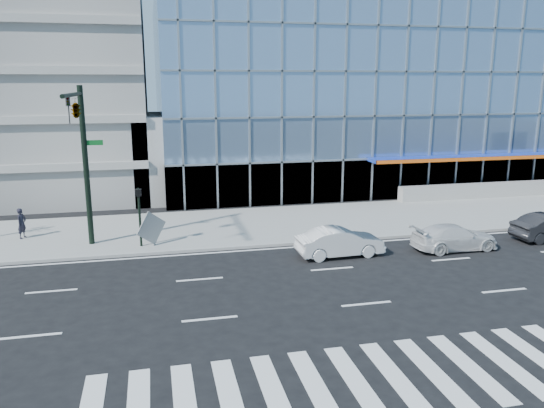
{
  "coord_description": "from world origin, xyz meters",
  "views": [
    {
      "loc": [
        -7.7,
        -21.64,
        8.29
      ],
      "look_at": [
        -2.13,
        3.0,
        2.47
      ],
      "focal_mm": 35.0,
      "sensor_mm": 36.0,
      "label": 1
    }
  ],
  "objects_px": {
    "traffic_signal": "(79,129)",
    "white_suv": "(454,237)",
    "pedestrian": "(22,223)",
    "ped_signal_post": "(139,208)",
    "tilted_panel": "(151,228)",
    "white_sedan": "(340,242)"
  },
  "relations": [
    {
      "from": "white_suv",
      "to": "pedestrian",
      "type": "bearing_deg",
      "value": 71.91
    },
    {
      "from": "white_suv",
      "to": "tilted_panel",
      "type": "xyz_separation_m",
      "value": [
        -14.92,
        3.62,
        0.42
      ]
    },
    {
      "from": "pedestrian",
      "to": "tilted_panel",
      "type": "height_order",
      "value": "tilted_panel"
    },
    {
      "from": "tilted_panel",
      "to": "traffic_signal",
      "type": "bearing_deg",
      "value": 151.09
    },
    {
      "from": "ped_signal_post",
      "to": "traffic_signal",
      "type": "bearing_deg",
      "value": -171.48
    },
    {
      "from": "white_sedan",
      "to": "pedestrian",
      "type": "height_order",
      "value": "pedestrian"
    },
    {
      "from": "ped_signal_post",
      "to": "white_sedan",
      "type": "distance_m",
      "value": 10.11
    },
    {
      "from": "white_sedan",
      "to": "pedestrian",
      "type": "relative_size",
      "value": 2.61
    },
    {
      "from": "traffic_signal",
      "to": "white_sedan",
      "type": "bearing_deg",
      "value": -13.5
    },
    {
      "from": "white_sedan",
      "to": "white_suv",
      "type": "bearing_deg",
      "value": -95.25
    },
    {
      "from": "ped_signal_post",
      "to": "white_suv",
      "type": "relative_size",
      "value": 0.68
    },
    {
      "from": "white_suv",
      "to": "pedestrian",
      "type": "distance_m",
      "value": 22.6
    },
    {
      "from": "ped_signal_post",
      "to": "tilted_panel",
      "type": "xyz_separation_m",
      "value": [
        0.54,
        0.06,
        -1.08
      ]
    },
    {
      "from": "white_suv",
      "to": "pedestrian",
      "type": "relative_size",
      "value": 2.72
    },
    {
      "from": "ped_signal_post",
      "to": "tilted_panel",
      "type": "distance_m",
      "value": 1.21
    },
    {
      "from": "traffic_signal",
      "to": "ped_signal_post",
      "type": "height_order",
      "value": "traffic_signal"
    },
    {
      "from": "traffic_signal",
      "to": "ped_signal_post",
      "type": "distance_m",
      "value": 4.75
    },
    {
      "from": "tilted_panel",
      "to": "white_suv",
      "type": "bearing_deg",
      "value": -50.62
    },
    {
      "from": "white_suv",
      "to": "tilted_panel",
      "type": "distance_m",
      "value": 15.36
    },
    {
      "from": "traffic_signal",
      "to": "tilted_panel",
      "type": "distance_m",
      "value": 5.96
    },
    {
      "from": "ped_signal_post",
      "to": "tilted_panel",
      "type": "bearing_deg",
      "value": 5.99
    },
    {
      "from": "traffic_signal",
      "to": "white_suv",
      "type": "xyz_separation_m",
      "value": [
        17.96,
        -3.19,
        -5.52
      ]
    }
  ]
}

